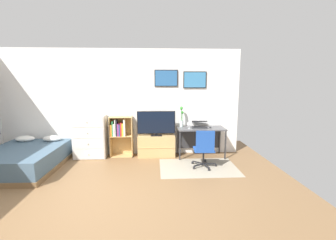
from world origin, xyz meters
name	(u,v)px	position (x,y,z in m)	size (l,w,h in m)	color
ground_plane	(103,198)	(0.00, 0.00, 0.00)	(7.20, 7.20, 0.00)	brown
wall_back_with_posters	(122,102)	(0.02, 2.43, 1.36)	(6.12, 0.09, 2.70)	white
area_rug	(198,167)	(1.82, 1.29, 0.00)	(1.70, 1.20, 0.01)	#9E937F
bed	(24,159)	(-1.98, 1.41, 0.23)	(1.52, 1.95, 0.58)	brown
dresser	(90,137)	(-0.74, 2.15, 0.53)	(0.78, 0.46, 1.07)	white
bookshelf	(120,133)	(-0.01, 2.22, 0.61)	(0.56, 0.30, 1.02)	tan
tv_stand	(156,146)	(0.90, 2.17, 0.27)	(0.93, 0.41, 0.54)	tan
television	(156,123)	(0.90, 2.15, 0.85)	(0.95, 0.16, 0.62)	black
desk	(200,133)	(2.02, 2.16, 0.60)	(1.18, 0.58, 0.74)	#4C4C4F
office_chair	(204,148)	(1.94, 1.26, 0.46)	(0.57, 0.58, 0.86)	#232326
laptop	(200,125)	(2.00, 2.17, 0.81)	(0.44, 0.47, 0.17)	#333338
computer_mouse	(210,127)	(2.25, 2.06, 0.76)	(0.06, 0.10, 0.03)	#262628
bamboo_vase	(182,117)	(1.55, 2.25, 0.98)	(0.10, 0.10, 0.52)	silver
wine_glass	(189,123)	(1.71, 2.01, 0.87)	(0.07, 0.07, 0.18)	silver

